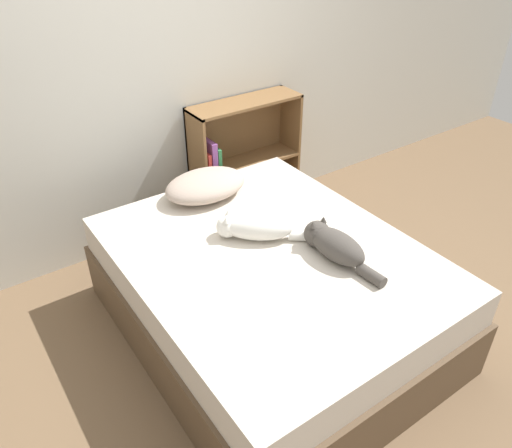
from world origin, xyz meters
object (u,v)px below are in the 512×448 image
at_px(cat_light, 254,227).
at_px(bookshelf, 240,159).
at_px(bed, 270,293).
at_px(pillow, 206,185).
at_px(cat_dark, 334,244).

bearing_deg(cat_light, bookshelf, -79.15).
xyz_separation_m(bed, pillow, (0.02, 0.69, 0.35)).
xyz_separation_m(cat_light, cat_dark, (0.24, -0.36, 0.00)).
xyz_separation_m(bed, cat_dark, (0.24, -0.20, 0.35)).
relative_size(bed, cat_dark, 3.48).
distance_m(pillow, cat_dark, 0.92).
height_order(cat_dark, bookshelf, bookshelf).
distance_m(cat_light, bookshelf, 1.15).
distance_m(cat_light, cat_dark, 0.43).
relative_size(bed, bookshelf, 1.97).
xyz_separation_m(cat_dark, bookshelf, (0.32, 1.35, -0.16)).
distance_m(bed, cat_dark, 0.47).
bearing_deg(cat_light, pillow, -51.10).
bearing_deg(pillow, cat_light, -91.39).
bearing_deg(bookshelf, bed, -116.13).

